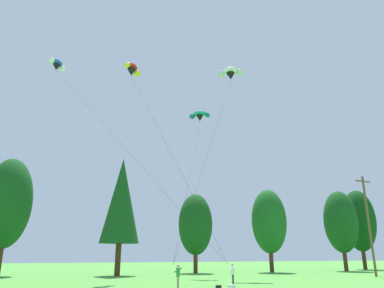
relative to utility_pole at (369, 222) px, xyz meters
The scene contains 15 objects.
treeline_tree_c 42.47m from the utility_pole, 157.05° to the left, with size 5.49×5.49×13.65m.
treeline_tree_d 29.16m from the utility_pole, 155.41° to the left, with size 4.64×4.64×13.83m.
treeline_tree_e 21.54m from the utility_pole, 135.80° to the left, with size 4.63×4.63×10.48m.
treeline_tree_f 13.81m from the utility_pole, 111.06° to the left, with size 4.89×4.89×11.45m.
treeline_tree_g 14.56m from the utility_pole, 57.79° to the left, with size 5.02×5.02×11.94m.
treeline_tree_h 21.92m from the utility_pole, 46.05° to the left, with size 5.33×5.33×13.08m.
utility_pole is the anchor object (origin of this frame).
kite_flyer_near 27.00m from the utility_pole, 165.83° to the right, with size 0.66×0.69×1.69m.
kite_flyer_mid 22.00m from the utility_pole, 165.66° to the right, with size 0.71×0.73×1.69m.
parafoil_kite_high_teal 23.89m from the utility_pole, 153.09° to the left, with size 10.05×16.43×18.85m.
parafoil_kite_mid_blue_white 40.99m from the utility_pole, 164.22° to the left, with size 15.47×16.41×23.13m.
parafoil_kite_far_white 24.53m from the utility_pole, 158.16° to the left, with size 13.43×13.44×24.35m.
parafoil_kite_low_red_yellow 32.69m from the utility_pole, 167.57° to the left, with size 7.48×12.55×22.20m.
backpack 25.88m from the utility_pole, 159.81° to the right, with size 0.32×0.24×0.40m, color black.
picnic_cooler 24.39m from the utility_pole, 160.45° to the right, with size 0.52×0.36×0.34m, color white.
Camera 1 is at (-13.25, -1.18, 2.31)m, focal length 33.79 mm.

